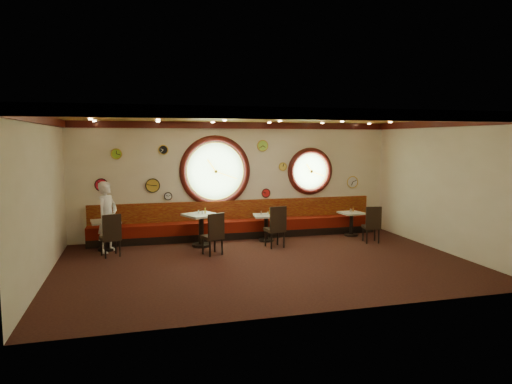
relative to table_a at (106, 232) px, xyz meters
name	(u,v)px	position (x,y,z in m)	size (l,w,h in m)	color
floor	(266,263)	(3.48, -2.17, -0.47)	(9.00, 6.00, 0.00)	black
ceiling	(266,117)	(3.48, -2.17, 2.73)	(9.00, 6.00, 0.02)	#B18331
wall_back	(236,180)	(3.48, 0.83, 1.13)	(9.00, 0.02, 3.20)	beige
wall_front	(320,213)	(3.48, -5.17, 1.13)	(9.00, 0.02, 3.20)	beige
wall_left	(41,198)	(-1.02, -2.17, 1.13)	(0.02, 6.00, 3.20)	beige
wall_right	(444,186)	(7.98, -2.17, 1.13)	(0.02, 6.00, 3.20)	beige
molding_back	(237,125)	(3.48, 0.78, 2.64)	(9.00, 0.10, 0.18)	#3B0E0A
molding_front	(321,114)	(3.48, -5.12, 2.64)	(9.00, 0.10, 0.18)	#3B0E0A
molding_left	(40,119)	(-0.97, -2.17, 2.64)	(0.10, 6.00, 0.18)	#3B0E0A
molding_right	(445,123)	(7.93, -2.17, 2.64)	(0.10, 6.00, 0.18)	#3B0E0A
banquette_base	(239,234)	(3.48, 0.55, -0.37)	(8.00, 0.55, 0.20)	black
banquette_seat	(239,225)	(3.48, 0.55, -0.12)	(8.00, 0.55, 0.30)	#5C0F07
banquette_back	(237,210)	(3.48, 0.77, 0.28)	(8.00, 0.10, 0.55)	#610807
porthole_left_glass	(215,171)	(2.88, 0.83, 1.38)	(1.66, 1.66, 0.02)	#78A865
porthole_left_frame	(215,171)	(2.88, 0.81, 1.38)	(1.98, 1.98, 0.18)	#3B0E0A
porthole_left_ring	(216,171)	(2.88, 0.78, 1.38)	(1.61, 1.61, 0.03)	gold
porthole_right_glass	(310,171)	(5.68, 0.83, 1.33)	(1.10, 1.10, 0.02)	#78A865
porthole_right_frame	(310,171)	(5.68, 0.81, 1.33)	(1.38, 1.38, 0.18)	#3B0E0A
porthole_right_ring	(311,171)	(5.68, 0.78, 1.33)	(1.09, 1.09, 0.03)	gold
wall_clock_0	(163,150)	(1.48, 0.79, 1.98)	(0.24, 0.24, 0.03)	black
wall_clock_1	(168,196)	(1.58, 0.79, 0.73)	(0.20, 0.20, 0.03)	white
wall_clock_2	(352,182)	(7.03, 0.79, 0.98)	(0.34, 0.34, 0.03)	silver
wall_clock_3	(116,154)	(0.28, 0.79, 1.88)	(0.26, 0.26, 0.03)	#88BC25
wall_clock_4	(101,185)	(-0.12, 0.79, 1.08)	(0.32, 0.32, 0.03)	red
wall_clock_5	(153,186)	(1.18, 0.79, 1.03)	(0.36, 0.36, 0.03)	gold
wall_clock_6	(263,146)	(4.23, 0.79, 2.08)	(0.30, 0.30, 0.03)	#99DF45
wall_clock_7	(283,167)	(4.83, 0.79, 1.48)	(0.22, 0.22, 0.03)	#F4DE51
wall_clock_8	(266,193)	(4.33, 0.79, 0.73)	(0.24, 0.24, 0.03)	red
table_a	(106,232)	(0.00, 0.00, 0.00)	(0.77, 0.77, 0.74)	black
table_b	(201,226)	(2.33, -0.19, 0.06)	(1.01, 1.01, 0.84)	black
table_c	(266,224)	(4.10, -0.03, -0.02)	(0.73, 0.73, 0.71)	black
table_d	(351,221)	(6.62, -0.01, -0.04)	(0.69, 0.69, 0.68)	black
chair_a	(111,233)	(0.16, -0.72, 0.11)	(0.54, 0.54, 0.63)	black
chair_b	(214,231)	(2.49, -1.17, 0.11)	(0.55, 0.55, 0.63)	black
chair_c	(276,224)	(4.13, -0.84, 0.14)	(0.51, 0.51, 0.66)	black
chair_d	(372,222)	(6.74, -0.97, 0.09)	(0.48, 0.48, 0.61)	black
condiment_a_salt	(102,219)	(-0.09, 0.06, 0.32)	(0.03, 0.03, 0.09)	silver
condiment_b_salt	(199,212)	(2.27, -0.13, 0.42)	(0.04, 0.04, 0.10)	#B9B9BD
condiment_c_salt	(261,213)	(3.98, 0.04, 0.30)	(0.04, 0.04, 0.10)	silver
condiment_d_salt	(350,210)	(6.60, 0.04, 0.26)	(0.04, 0.04, 0.10)	silver
condiment_a_pepper	(109,218)	(0.07, 0.02, 0.33)	(0.04, 0.04, 0.10)	silver
condiment_b_pepper	(202,212)	(2.35, -0.23, 0.42)	(0.03, 0.03, 0.09)	#BCBBC0
condiment_c_pepper	(268,213)	(4.14, -0.05, 0.30)	(0.04, 0.04, 0.10)	silver
condiment_d_pepper	(352,211)	(6.61, -0.04, 0.26)	(0.04, 0.04, 0.10)	silver
condiment_a_bottle	(111,217)	(0.12, 0.05, 0.36)	(0.05, 0.05, 0.16)	yellow
condiment_b_bottle	(205,211)	(2.44, -0.14, 0.44)	(0.04, 0.04, 0.14)	gold
condiment_c_bottle	(270,211)	(4.22, 0.05, 0.33)	(0.05, 0.05, 0.17)	gold
condiment_d_bottle	(353,209)	(6.73, 0.11, 0.28)	(0.04, 0.04, 0.14)	orange
waiter	(107,217)	(0.05, -0.19, 0.39)	(0.63, 0.41, 1.72)	white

